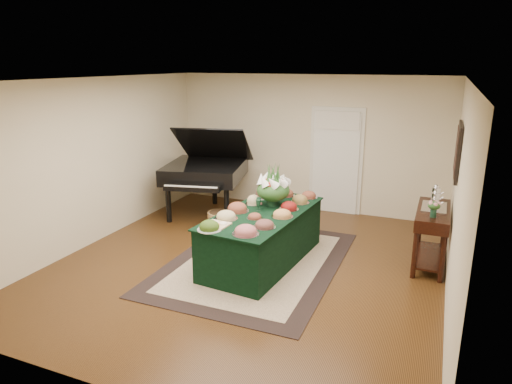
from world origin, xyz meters
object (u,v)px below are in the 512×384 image
at_px(buffet_table, 263,237).
at_px(floral_centerpiece, 273,186).
at_px(mahogany_sideboard, 432,222).
at_px(grand_piano, 206,170).

bearing_deg(buffet_table, floral_centerpiece, 85.37).
bearing_deg(mahogany_sideboard, buffet_table, -160.08).
relative_size(grand_piano, mahogany_sideboard, 1.60).
bearing_deg(buffet_table, mahogany_sideboard, 19.92).
distance_m(buffet_table, grand_piano, 2.58).
bearing_deg(buffet_table, grand_piano, 137.87).
xyz_separation_m(buffet_table, mahogany_sideboard, (2.33, 0.84, 0.28)).
height_order(grand_piano, mahogany_sideboard, grand_piano).
bearing_deg(floral_centerpiece, buffet_table, -94.63).
bearing_deg(mahogany_sideboard, floral_centerpiece, -168.00).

